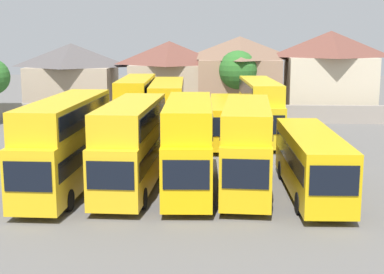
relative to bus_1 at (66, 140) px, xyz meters
name	(u,v)px	position (x,y,z in m)	size (l,w,h in m)	color
ground	(201,135)	(6.95, 18.08, -2.92)	(140.00, 140.00, 0.00)	#605E5B
depot_boundary_wall	(204,113)	(6.95, 24.97, -2.02)	(56.00, 0.50, 1.80)	gray
bus_1	(66,140)	(0.00, 0.00, 0.00)	(2.83, 11.82, 5.19)	gold
bus_2	(131,142)	(3.70, 0.08, -0.10)	(2.88, 10.52, 5.01)	yellow
bus_3	(189,141)	(6.93, 0.06, -0.04)	(2.90, 10.40, 5.12)	yellow
bus_4	(247,143)	(10.16, 0.30, -0.12)	(3.03, 10.48, 4.96)	yellow
bus_5	(312,160)	(13.70, -0.24, -0.94)	(2.86, 11.13, 3.46)	gold
bus_6	(136,105)	(1.64, 15.34, -0.01)	(2.80, 10.62, 5.17)	gold
bus_7	(167,108)	(4.26, 15.14, -0.17)	(3.26, 11.76, 4.87)	gold
bus_8	(226,119)	(9.06, 14.69, -0.98)	(2.67, 11.60, 3.39)	yellow
bus_9	(260,107)	(11.89, 15.46, -0.10)	(3.19, 11.05, 5.00)	yellow
house_terrace_left	(72,77)	(-8.10, 31.65, 1.02)	(9.74, 7.04, 7.69)	tan
house_terrace_centre	(170,77)	(3.00, 30.64, 1.15)	(8.67, 6.85, 7.96)	tan
house_terrace_right	(239,75)	(10.61, 30.93, 1.41)	(9.06, 8.30, 8.47)	#9E7A60
house_terrace_far_right	(330,73)	(20.22, 30.25, 1.71)	(9.49, 6.51, 9.06)	beige
tree_left_of_lot	(238,70)	(10.35, 27.47, 2.13)	(4.01, 4.01, 7.08)	brown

